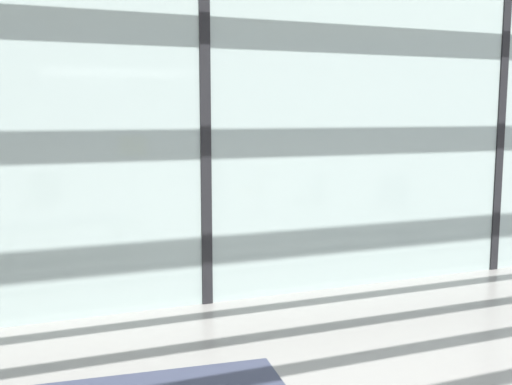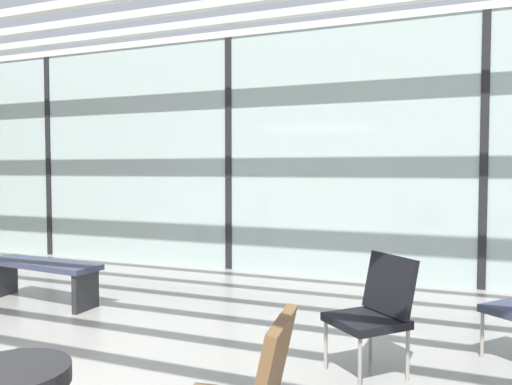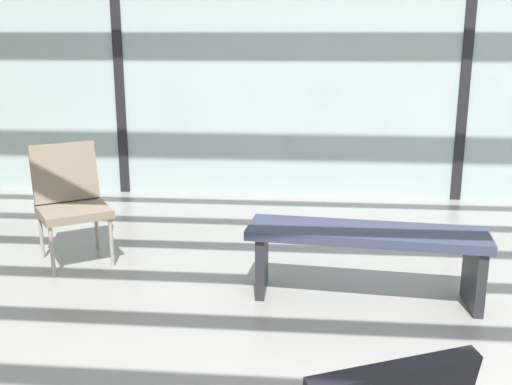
# 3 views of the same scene
# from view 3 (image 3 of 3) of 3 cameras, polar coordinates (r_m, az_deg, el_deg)

# --- Properties ---
(glass_curtain_wall) EXTENTS (14.00, 0.08, 3.47)m
(glass_curtain_wall) POSITION_cam_3_polar(r_m,az_deg,el_deg) (6.45, 19.36, 14.53)
(glass_curtain_wall) COLOR #A3B7B2
(glass_curtain_wall) RESTS_ON ground
(window_mullion_0) EXTENTS (0.10, 0.12, 3.47)m
(window_mullion_0) POSITION_cam_3_polar(r_m,az_deg,el_deg) (6.58, -12.87, 14.96)
(window_mullion_0) COLOR black
(window_mullion_0) RESTS_ON ground
(window_mullion_1) EXTENTS (0.10, 0.12, 3.47)m
(window_mullion_1) POSITION_cam_3_polar(r_m,az_deg,el_deg) (6.45, 19.36, 14.53)
(window_mullion_1) COLOR black
(window_mullion_1) RESTS_ON ground
(parked_airplane) EXTENTS (10.79, 4.19, 4.19)m
(parked_airplane) POSITION_cam_3_polar(r_m,az_deg,el_deg) (12.95, 18.96, 15.85)
(parked_airplane) COLOR #B2BCD6
(parked_airplane) RESTS_ON ground
(lounge_chair_2) EXTENTS (0.69, 0.70, 0.87)m
(lounge_chair_2) POSITION_cam_3_polar(r_m,az_deg,el_deg) (4.72, -17.09, -0.30)
(lounge_chair_2) COLOR #7F705B
(lounge_chair_2) RESTS_ON ground
(waiting_bench) EXTENTS (1.53, 0.54, 0.47)m
(waiting_bench) POSITION_cam_3_polar(r_m,az_deg,el_deg) (3.93, 10.27, -4.89)
(waiting_bench) COLOR #33384C
(waiting_bench) RESTS_ON ground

